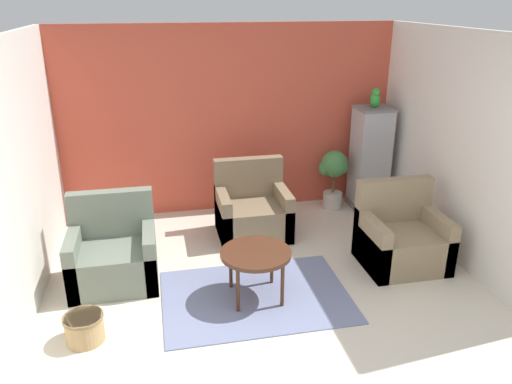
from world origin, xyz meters
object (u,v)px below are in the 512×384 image
at_px(armchair_left, 114,256).
at_px(birdcage, 370,159).
at_px(wicker_basket, 84,327).
at_px(armchair_middle, 253,212).
at_px(coffee_table, 256,256).
at_px(armchair_right, 401,239).
at_px(parrot, 375,98).
at_px(potted_plant, 334,172).

relative_size(armchair_left, birdcage, 0.64).
bearing_deg(wicker_basket, armchair_middle, 43.92).
height_order(armchair_middle, birdcage, birdcage).
relative_size(coffee_table, armchair_right, 0.75).
xyz_separation_m(armchair_left, wicker_basket, (-0.21, -0.94, -0.16)).
bearing_deg(armchair_middle, armchair_right, -36.59).
xyz_separation_m(armchair_right, parrot, (0.30, 1.58, 1.23)).
xyz_separation_m(parrot, wicker_basket, (-3.54, -2.26, -1.38)).
xyz_separation_m(armchair_right, armchair_middle, (-1.43, 1.06, 0.00)).
relative_size(armchair_right, parrot, 3.48).
relative_size(parrot, potted_plant, 0.32).
distance_m(armchair_right, wicker_basket, 3.32).
relative_size(armchair_middle, parrot, 3.48).
bearing_deg(coffee_table, armchair_middle, 79.79).
bearing_deg(wicker_basket, armchair_left, 77.63).
height_order(armchair_right, potted_plant, armchair_right).
relative_size(armchair_left, parrot, 3.48).
xyz_separation_m(parrot, potted_plant, (-0.49, 0.05, -0.99)).
bearing_deg(coffee_table, wicker_basket, -167.31).
bearing_deg(coffee_table, potted_plant, 52.70).
relative_size(coffee_table, armchair_middle, 0.75).
distance_m(coffee_table, parrot, 2.95).
distance_m(parrot, potted_plant, 1.11).
relative_size(armchair_middle, birdcage, 0.64).
bearing_deg(armchair_left, armchair_right, -4.94).
xyz_separation_m(coffee_table, birdcage, (1.98, 1.91, 0.25)).
distance_m(parrot, wicker_basket, 4.43).
height_order(coffee_table, birdcage, birdcage).
height_order(birdcage, potted_plant, birdcage).
distance_m(armchair_left, potted_plant, 3.17).
relative_size(birdcage, potted_plant, 1.70).
distance_m(armchair_left, birdcage, 3.61).
height_order(birdcage, parrot, parrot).
bearing_deg(birdcage, coffee_table, -136.07).
bearing_deg(armchair_left, potted_plant, 25.70).
height_order(armchair_right, armchair_middle, same).
height_order(armchair_left, parrot, parrot).
bearing_deg(armchair_right, coffee_table, -168.93).
bearing_deg(armchair_right, wicker_basket, -168.15).
relative_size(coffee_table, potted_plant, 0.83).
bearing_deg(potted_plant, parrot, -6.32).
bearing_deg(wicker_basket, potted_plant, 37.14).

